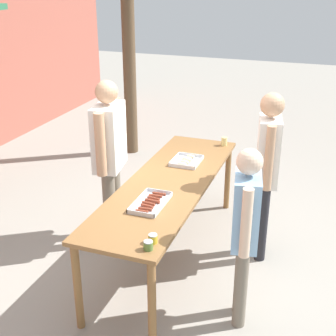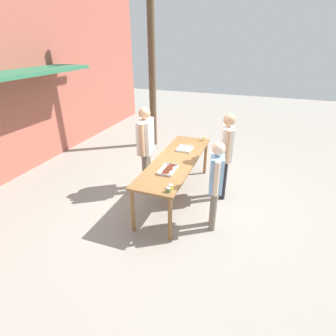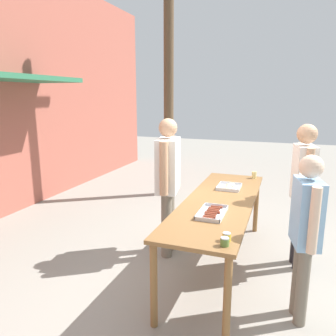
# 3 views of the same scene
# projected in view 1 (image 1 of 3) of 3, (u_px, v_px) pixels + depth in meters

# --- Properties ---
(ground_plane) EXTENTS (24.00, 24.00, 0.00)m
(ground_plane) POSITION_uv_depth(u_px,v_px,m) (168.00, 255.00, 5.11)
(ground_plane) COLOR gray
(serving_table) EXTENTS (2.73, 0.80, 0.89)m
(serving_table) POSITION_uv_depth(u_px,v_px,m) (168.00, 189.00, 4.80)
(serving_table) COLOR brown
(serving_table) RESTS_ON ground
(food_tray_sausages) EXTENTS (0.48, 0.27, 0.04)m
(food_tray_sausages) POSITION_uv_depth(u_px,v_px,m) (150.00, 203.00, 4.29)
(food_tray_sausages) COLOR silver
(food_tray_sausages) RESTS_ON serving_table
(food_tray_buns) EXTENTS (0.37, 0.30, 0.06)m
(food_tray_buns) POSITION_uv_depth(u_px,v_px,m) (186.00, 161.00, 5.21)
(food_tray_buns) COLOR silver
(food_tray_buns) RESTS_ON serving_table
(condiment_jar_mustard) EXTENTS (0.07, 0.07, 0.07)m
(condiment_jar_mustard) POSITION_uv_depth(u_px,v_px,m) (148.00, 245.00, 3.60)
(condiment_jar_mustard) COLOR #567A38
(condiment_jar_mustard) RESTS_ON serving_table
(condiment_jar_ketchup) EXTENTS (0.07, 0.07, 0.07)m
(condiment_jar_ketchup) POSITION_uv_depth(u_px,v_px,m) (153.00, 239.00, 3.69)
(condiment_jar_ketchup) COLOR gold
(condiment_jar_ketchup) RESTS_ON serving_table
(beer_cup) EXTENTS (0.07, 0.07, 0.10)m
(beer_cup) POSITION_uv_depth(u_px,v_px,m) (224.00, 141.00, 5.71)
(beer_cup) COLOR #DBC67A
(beer_cup) RESTS_ON serving_table
(person_server_behind_table) EXTENTS (0.68, 0.34, 1.84)m
(person_server_behind_table) POSITION_uv_depth(u_px,v_px,m) (109.00, 149.00, 5.03)
(person_server_behind_table) COLOR #756B5B
(person_server_behind_table) RESTS_ON ground
(person_customer_holding_hotdog) EXTENTS (0.54, 0.28, 1.62)m
(person_customer_holding_hotdog) POSITION_uv_depth(u_px,v_px,m) (245.00, 223.00, 3.82)
(person_customer_holding_hotdog) COLOR #756B5B
(person_customer_holding_hotdog) RESTS_ON ground
(person_customer_with_cup) EXTENTS (0.55, 0.28, 1.80)m
(person_customer_with_cup) POSITION_uv_depth(u_px,v_px,m) (267.00, 162.00, 4.70)
(person_customer_with_cup) COLOR #232328
(person_customer_with_cup) RESTS_ON ground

